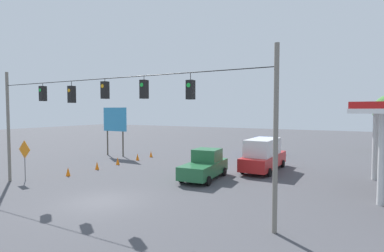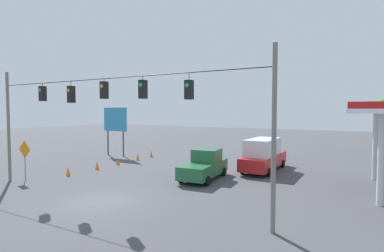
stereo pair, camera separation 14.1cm
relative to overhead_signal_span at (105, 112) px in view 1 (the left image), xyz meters
name	(u,v)px [view 1 (the left image)]	position (x,y,z in m)	size (l,w,h in m)	color
ground_plane	(101,202)	(-0.04, 0.39, -4.88)	(140.00, 140.00, 0.00)	#47474C
overhead_signal_span	(105,112)	(0.00, 0.00, 0.00)	(18.65, 0.38, 7.61)	slate
box_truck_red_oncoming_far	(263,155)	(-5.41, -12.26, -3.56)	(2.43, 6.61, 2.65)	red
pickup_truck_green_crossing_near	(205,165)	(-2.50, -7.27, -3.90)	(2.46, 5.18, 2.12)	#236038
sedan_blue_oncoming_deep	(263,145)	(-2.93, -21.16, -3.84)	(2.24, 4.38, 1.99)	#234CB2
traffic_cone_nearest	(68,172)	(6.97, -3.08, -4.54)	(0.34, 0.34, 0.68)	orange
traffic_cone_second	(97,166)	(6.95, -5.94, -4.54)	(0.34, 0.34, 0.68)	orange
traffic_cone_third	(118,161)	(7.01, -8.49, -4.54)	(0.34, 0.34, 0.68)	orange
traffic_cone_fourth	(138,157)	(7.00, -11.30, -4.54)	(0.34, 0.34, 0.68)	orange
traffic_cone_fifth	(151,154)	(7.04, -13.58, -4.54)	(0.34, 0.34, 0.68)	orange
roadside_billboard	(115,122)	(11.11, -12.52, -1.20)	(3.22, 0.16, 5.29)	#4C473D
work_zone_sign	(25,153)	(8.43, -0.65, -2.89)	(1.27, 0.06, 2.84)	slate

